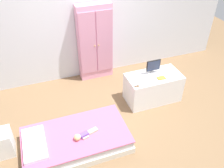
{
  "coord_description": "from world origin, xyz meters",
  "views": [
    {
      "loc": [
        -0.97,
        -2.85,
        3.02
      ],
      "look_at": [
        0.17,
        0.29,
        0.55
      ],
      "focal_mm": 38.77,
      "sensor_mm": 36.0,
      "label": 1
    }
  ],
  "objects_px": {
    "doll": "(82,136)",
    "wardrobe": "(95,43)",
    "nightstand": "(2,143)",
    "tv_stand": "(153,87)",
    "rocking_horse_toy": "(138,84)",
    "tv_monitor": "(153,66)",
    "book_orange": "(161,78)",
    "bed": "(76,140)"
  },
  "relations": [
    {
      "from": "nightstand",
      "to": "rocking_horse_toy",
      "type": "relative_size",
      "value": 4.06
    },
    {
      "from": "doll",
      "to": "tv_stand",
      "type": "height_order",
      "value": "tv_stand"
    },
    {
      "from": "book_orange",
      "to": "doll",
      "type": "bearing_deg",
      "value": -160.04
    },
    {
      "from": "bed",
      "to": "nightstand",
      "type": "bearing_deg",
      "value": 167.4
    },
    {
      "from": "book_orange",
      "to": "tv_stand",
      "type": "bearing_deg",
      "value": 122.49
    },
    {
      "from": "wardrobe",
      "to": "doll",
      "type": "bearing_deg",
      "value": -112.88
    },
    {
      "from": "tv_stand",
      "to": "book_orange",
      "type": "distance_m",
      "value": 0.31
    },
    {
      "from": "wardrobe",
      "to": "book_orange",
      "type": "distance_m",
      "value": 1.53
    },
    {
      "from": "tv_stand",
      "to": "book_orange",
      "type": "height_order",
      "value": "book_orange"
    },
    {
      "from": "bed",
      "to": "tv_monitor",
      "type": "bearing_deg",
      "value": 23.46
    },
    {
      "from": "nightstand",
      "to": "tv_monitor",
      "type": "relative_size",
      "value": 1.58
    },
    {
      "from": "wardrobe",
      "to": "nightstand",
      "type": "bearing_deg",
      "value": -141.28
    },
    {
      "from": "doll",
      "to": "rocking_horse_toy",
      "type": "bearing_deg",
      "value": 24.65
    },
    {
      "from": "doll",
      "to": "nightstand",
      "type": "distance_m",
      "value": 1.17
    },
    {
      "from": "tv_stand",
      "to": "nightstand",
      "type": "bearing_deg",
      "value": -171.76
    },
    {
      "from": "bed",
      "to": "doll",
      "type": "height_order",
      "value": "doll"
    },
    {
      "from": "doll",
      "to": "nightstand",
      "type": "height_order",
      "value": "nightstand"
    },
    {
      "from": "tv_stand",
      "to": "rocking_horse_toy",
      "type": "relative_size",
      "value": 9.65
    },
    {
      "from": "tv_monitor",
      "to": "book_orange",
      "type": "relative_size",
      "value": 1.81
    },
    {
      "from": "tv_monitor",
      "to": "rocking_horse_toy",
      "type": "bearing_deg",
      "value": -147.08
    },
    {
      "from": "tv_stand",
      "to": "doll",
      "type": "bearing_deg",
      "value": -155.44
    },
    {
      "from": "doll",
      "to": "rocking_horse_toy",
      "type": "height_order",
      "value": "rocking_horse_toy"
    },
    {
      "from": "bed",
      "to": "tv_stand",
      "type": "distance_m",
      "value": 1.75
    },
    {
      "from": "bed",
      "to": "wardrobe",
      "type": "distance_m",
      "value": 2.06
    },
    {
      "from": "wardrobe",
      "to": "tv_monitor",
      "type": "xyz_separation_m",
      "value": [
        0.78,
        -1.04,
        -0.1
      ]
    },
    {
      "from": "rocking_horse_toy",
      "to": "wardrobe",
      "type": "bearing_deg",
      "value": 104.75
    },
    {
      "from": "wardrobe",
      "to": "rocking_horse_toy",
      "type": "relative_size",
      "value": 15.23
    },
    {
      "from": "book_orange",
      "to": "bed",
      "type": "bearing_deg",
      "value": -163.55
    },
    {
      "from": "doll",
      "to": "tv_monitor",
      "type": "xyz_separation_m",
      "value": [
        1.56,
        0.8,
        0.41
      ]
    },
    {
      "from": "wardrobe",
      "to": "rocking_horse_toy",
      "type": "bearing_deg",
      "value": -75.25
    },
    {
      "from": "rocking_horse_toy",
      "to": "doll",
      "type": "bearing_deg",
      "value": -155.35
    },
    {
      "from": "bed",
      "to": "nightstand",
      "type": "relative_size",
      "value": 3.79
    },
    {
      "from": "doll",
      "to": "wardrobe",
      "type": "bearing_deg",
      "value": 67.12
    },
    {
      "from": "nightstand",
      "to": "book_orange",
      "type": "relative_size",
      "value": 2.86
    },
    {
      "from": "tv_monitor",
      "to": "bed",
      "type": "bearing_deg",
      "value": -156.54
    },
    {
      "from": "rocking_horse_toy",
      "to": "book_orange",
      "type": "height_order",
      "value": "rocking_horse_toy"
    },
    {
      "from": "doll",
      "to": "bed",
      "type": "bearing_deg",
      "value": 130.26
    },
    {
      "from": "book_orange",
      "to": "wardrobe",
      "type": "bearing_deg",
      "value": 124.12
    },
    {
      "from": "wardrobe",
      "to": "tv_stand",
      "type": "height_order",
      "value": "wardrobe"
    },
    {
      "from": "bed",
      "to": "nightstand",
      "type": "distance_m",
      "value": 1.07
    },
    {
      "from": "bed",
      "to": "wardrobe",
      "type": "xyz_separation_m",
      "value": [
        0.85,
        1.75,
        0.67
      ]
    },
    {
      "from": "nightstand",
      "to": "wardrobe",
      "type": "relative_size",
      "value": 0.27
    }
  ]
}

